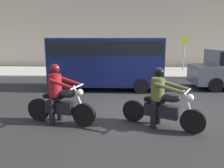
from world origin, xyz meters
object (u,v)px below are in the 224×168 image
object	(u,v)px
motorcycle_with_rider_olive	(161,103)
pedestrian_bystander	(146,57)
street_sign_post	(184,50)
motorcycle_with_rider_crimson	(59,100)
parked_van_navy	(106,60)

from	to	relation	value
motorcycle_with_rider_olive	pedestrian_bystander	bearing A→B (deg)	86.03
motorcycle_with_rider_olive	street_sign_post	distance (m)	10.63
motorcycle_with_rider_olive	motorcycle_with_rider_crimson	size ratio (longest dim) A/B	1.00
motorcycle_with_rider_olive	parked_van_navy	size ratio (longest dim) A/B	0.40
motorcycle_with_rider_olive	pedestrian_bystander	world-z (taller)	pedestrian_bystander
motorcycle_with_rider_olive	parked_van_navy	world-z (taller)	parked_van_navy
motorcycle_with_rider_crimson	pedestrian_bystander	size ratio (longest dim) A/B	1.16
street_sign_post	pedestrian_bystander	bearing A→B (deg)	-156.11
motorcycle_with_rider_crimson	pedestrian_bystander	bearing A→B (deg)	69.14
parked_van_navy	street_sign_post	distance (m)	7.52
motorcycle_with_rider_crimson	parked_van_navy	bearing A→B (deg)	77.10
pedestrian_bystander	parked_van_navy	bearing A→B (deg)	-118.03
motorcycle_with_rider_crimson	motorcycle_with_rider_olive	bearing A→B (deg)	-3.56
motorcycle_with_rider_crimson	street_sign_post	xyz separation A→B (m)	(6.05, 9.88, 0.89)
street_sign_post	parked_van_navy	bearing A→B (deg)	-132.30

